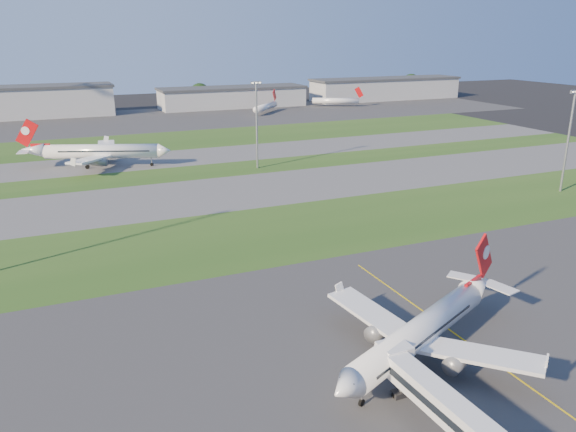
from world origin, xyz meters
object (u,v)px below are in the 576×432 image
light_mast_centre (257,119)px  airliner_taxiing (101,152)px  jet_bridge (467,425)px  mini_jet_far (336,101)px  airliner_parked (421,332)px  mini_jet_near (266,107)px  light_mast_east (569,135)px

light_mast_centre → airliner_taxiing: bearing=154.1°
jet_bridge → mini_jet_far: size_ratio=1.03×
airliner_taxiing → light_mast_centre: bearing=174.8°
jet_bridge → airliner_parked: airliner_parked is taller
jet_bridge → airliner_parked: (6.56, 16.18, -0.20)m
airliner_taxiing → mini_jet_far: airliner_taxiing is taller
airliner_parked → mini_jet_near: airliner_parked is taller
jet_bridge → mini_jet_near: 249.98m
airliner_taxiing → mini_jet_far: size_ratio=1.55×
light_mast_centre → mini_jet_far: bearing=53.3°
airliner_parked → light_mast_centre: 109.15m
mini_jet_near → light_mast_centre: bearing=-159.4°
mini_jet_near → light_mast_east: (15.34, -172.01, 11.53)m
mini_jet_far → light_mast_east: (-30.91, -182.10, 11.53)m
mini_jet_near → mini_jet_far: (46.25, 10.09, 0.00)m
mini_jet_near → light_mast_centre: size_ratio=0.86×
airliner_parked → light_mast_centre: light_mast_centre is taller
airliner_parked → mini_jet_far: bearing=39.5°
light_mast_centre → light_mast_east: bearing=-41.6°
airliner_parked → mini_jet_near: size_ratio=1.46×
jet_bridge → light_mast_east: bearing=37.4°
mini_jet_near → airliner_taxiing: bearing=179.2°
airliner_taxiing → light_mast_east: size_ratio=1.57×
mini_jet_near → mini_jet_far: bearing=-34.7°
airliner_parked → mini_jet_near: bearing=48.7°
airliner_taxiing → mini_jet_far: 172.82m
light_mast_east → airliner_taxiing: bearing=144.1°
airliner_parked → airliner_taxiing: 130.42m
mini_jet_far → airliner_parked: bearing=-88.3°
airliner_parked → airliner_taxiing: size_ratio=0.80×
jet_bridge → mini_jet_near: (72.47, 239.25, -0.73)m
airliner_taxiing → light_mast_centre: 49.10m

